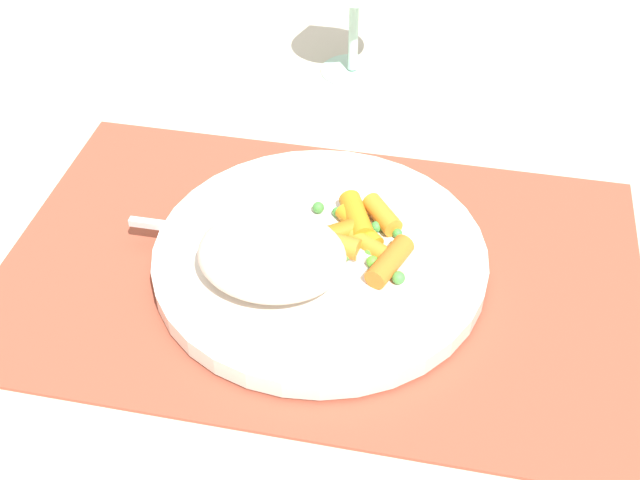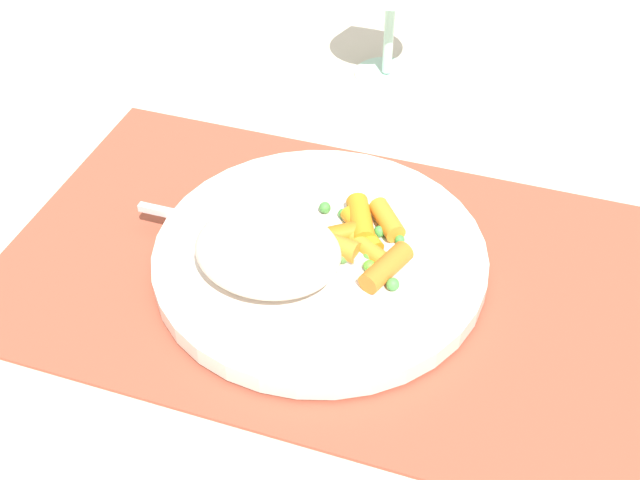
{
  "view_description": "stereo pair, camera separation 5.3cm",
  "coord_description": "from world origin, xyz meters",
  "px_view_note": "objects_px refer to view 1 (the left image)",
  "views": [
    {
      "loc": [
        0.09,
        -0.43,
        0.44
      ],
      "look_at": [
        0.0,
        0.0,
        0.03
      ],
      "focal_mm": 44.92,
      "sensor_mm": 36.0,
      "label": 1
    },
    {
      "loc": [
        0.14,
        -0.42,
        0.44
      ],
      "look_at": [
        0.0,
        0.0,
        0.03
      ],
      "focal_mm": 44.92,
      "sensor_mm": 36.0,
      "label": 2
    }
  ],
  "objects_px": {
    "plate": "(320,257)",
    "fork": "(281,242)",
    "rice_mound": "(272,255)",
    "carrot_portion": "(358,235)"
  },
  "relations": [
    {
      "from": "plate",
      "to": "fork",
      "type": "relative_size",
      "value": 1.26
    },
    {
      "from": "plate",
      "to": "fork",
      "type": "height_order",
      "value": "fork"
    },
    {
      "from": "fork",
      "to": "rice_mound",
      "type": "bearing_deg",
      "value": -87.18
    },
    {
      "from": "rice_mound",
      "to": "fork",
      "type": "height_order",
      "value": "rice_mound"
    },
    {
      "from": "rice_mound",
      "to": "fork",
      "type": "distance_m",
      "value": 0.04
    },
    {
      "from": "carrot_portion",
      "to": "fork",
      "type": "height_order",
      "value": "carrot_portion"
    },
    {
      "from": "plate",
      "to": "fork",
      "type": "xyz_separation_m",
      "value": [
        -0.03,
        -0.0,
        0.01
      ]
    },
    {
      "from": "plate",
      "to": "carrot_portion",
      "type": "xyz_separation_m",
      "value": [
        0.03,
        0.01,
        0.02
      ]
    },
    {
      "from": "plate",
      "to": "carrot_portion",
      "type": "bearing_deg",
      "value": 26.28
    },
    {
      "from": "carrot_portion",
      "to": "fork",
      "type": "relative_size",
      "value": 0.47
    }
  ]
}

